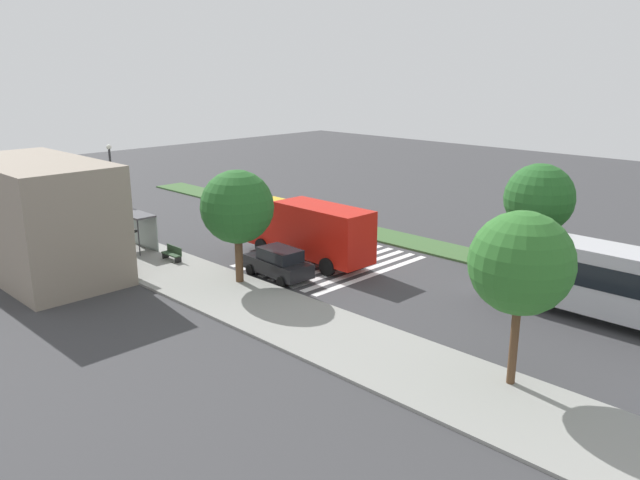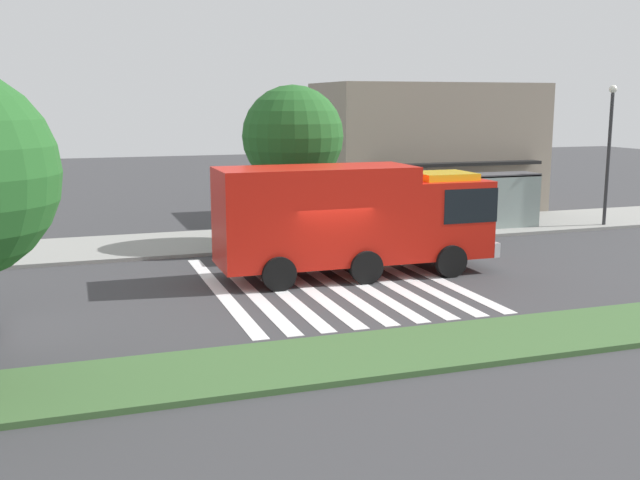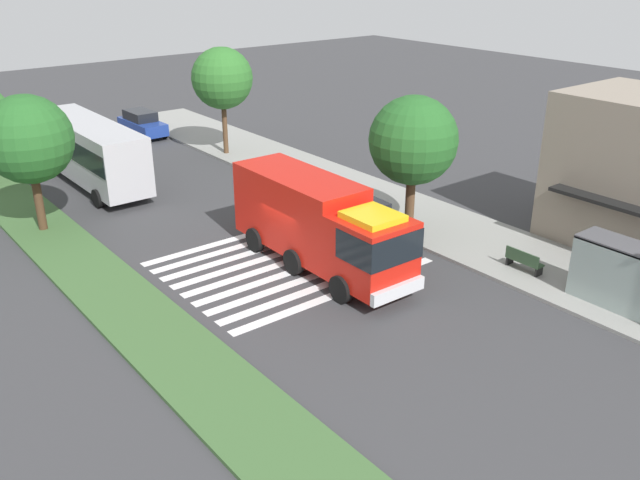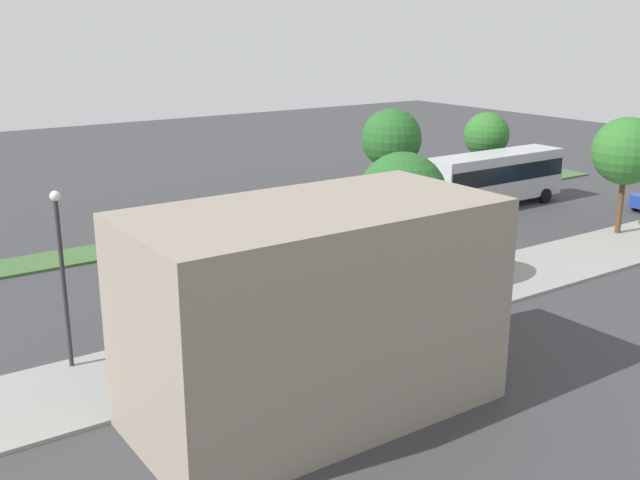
% 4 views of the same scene
% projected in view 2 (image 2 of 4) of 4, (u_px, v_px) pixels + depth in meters
% --- Properties ---
extents(ground_plane, '(120.00, 120.00, 0.00)m').
position_uv_depth(ground_plane, '(332.00, 283.00, 24.56)').
color(ground_plane, '#38383A').
extents(sidewalk, '(60.00, 5.18, 0.14)m').
position_uv_depth(sidewalk, '(267.00, 238.00, 32.17)').
color(sidewalk, gray).
rests_on(sidewalk, ground_plane).
extents(median_strip, '(60.00, 3.00, 0.14)m').
position_uv_depth(median_strip, '(432.00, 347.00, 17.94)').
color(median_strip, '#3D6033').
rests_on(median_strip, ground_plane).
extents(crosswalk, '(7.65, 10.08, 0.01)m').
position_uv_depth(crosswalk, '(330.00, 283.00, 24.54)').
color(crosswalk, silver).
rests_on(crosswalk, ground_plane).
extents(fire_truck, '(9.56, 2.93, 3.74)m').
position_uv_depth(fire_truck, '(360.00, 215.00, 25.37)').
color(fire_truck, red).
rests_on(fire_truck, ground_plane).
extents(parked_car_mid, '(4.53, 2.25, 1.82)m').
position_uv_depth(parked_car_mid, '(289.00, 233.00, 28.45)').
color(parked_car_mid, black).
rests_on(parked_car_mid, ground_plane).
extents(bus_stop_shelter, '(3.50, 1.40, 2.46)m').
position_uv_depth(bus_stop_shelter, '(503.00, 190.00, 34.28)').
color(bus_stop_shelter, '#4C4C51').
rests_on(bus_stop_shelter, sidewalk).
extents(bench_near_shelter, '(1.60, 0.50, 0.90)m').
position_uv_depth(bench_near_shelter, '(424.00, 222.00, 33.24)').
color(bench_near_shelter, '#2D472D').
rests_on(bench_near_shelter, sidewalk).
extents(street_lamp, '(0.36, 0.36, 6.44)m').
position_uv_depth(street_lamp, '(609.00, 144.00, 34.67)').
color(street_lamp, '#2D2D30').
rests_on(street_lamp, sidewalk).
extents(storefront_building, '(11.48, 6.54, 6.78)m').
position_uv_depth(storefront_building, '(428.00, 148.00, 39.93)').
color(storefront_building, gray).
rests_on(storefront_building, ground_plane).
extents(sidewalk_tree_west, '(4.08, 4.08, 6.37)m').
position_uv_depth(sidewalk_tree_west, '(293.00, 137.00, 30.12)').
color(sidewalk_tree_west, '#513823').
rests_on(sidewalk_tree_west, sidewalk).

